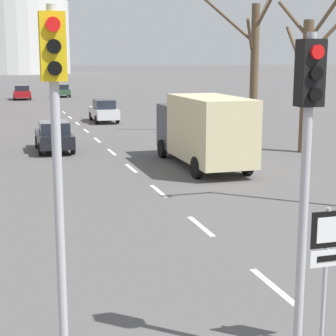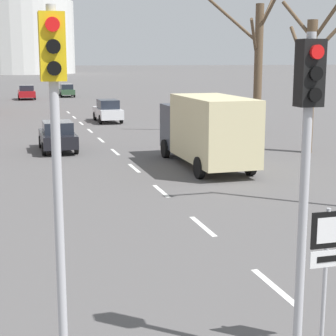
# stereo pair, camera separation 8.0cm
# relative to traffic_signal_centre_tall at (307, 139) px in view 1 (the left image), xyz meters

# --- Properties ---
(lane_stripe_1) EXTENTS (0.16, 2.00, 0.01)m
(lane_stripe_1) POSITION_rel_traffic_signal_centre_tall_xyz_m (0.99, 2.77, -3.54)
(lane_stripe_1) COLOR silver
(lane_stripe_1) RESTS_ON ground_plane
(lane_stripe_2) EXTENTS (0.16, 2.00, 0.01)m
(lane_stripe_2) POSITION_rel_traffic_signal_centre_tall_xyz_m (0.99, 7.27, -3.54)
(lane_stripe_2) COLOR silver
(lane_stripe_2) RESTS_ON ground_plane
(lane_stripe_3) EXTENTS (0.16, 2.00, 0.01)m
(lane_stripe_3) POSITION_rel_traffic_signal_centre_tall_xyz_m (0.99, 11.77, -3.54)
(lane_stripe_3) COLOR silver
(lane_stripe_3) RESTS_ON ground_plane
(lane_stripe_4) EXTENTS (0.16, 2.00, 0.01)m
(lane_stripe_4) POSITION_rel_traffic_signal_centre_tall_xyz_m (0.99, 16.27, -3.54)
(lane_stripe_4) COLOR silver
(lane_stripe_4) RESTS_ON ground_plane
(lane_stripe_5) EXTENTS (0.16, 2.00, 0.01)m
(lane_stripe_5) POSITION_rel_traffic_signal_centre_tall_xyz_m (0.99, 20.77, -3.54)
(lane_stripe_5) COLOR silver
(lane_stripe_5) RESTS_ON ground_plane
(lane_stripe_6) EXTENTS (0.16, 2.00, 0.01)m
(lane_stripe_6) POSITION_rel_traffic_signal_centre_tall_xyz_m (0.99, 25.27, -3.54)
(lane_stripe_6) COLOR silver
(lane_stripe_6) RESTS_ON ground_plane
(lane_stripe_7) EXTENTS (0.16, 2.00, 0.01)m
(lane_stripe_7) POSITION_rel_traffic_signal_centre_tall_xyz_m (0.99, 29.77, -3.54)
(lane_stripe_7) COLOR silver
(lane_stripe_7) RESTS_ON ground_plane
(lane_stripe_8) EXTENTS (0.16, 2.00, 0.01)m
(lane_stripe_8) POSITION_rel_traffic_signal_centre_tall_xyz_m (0.99, 34.27, -3.54)
(lane_stripe_8) COLOR silver
(lane_stripe_8) RESTS_ON ground_plane
(lane_stripe_9) EXTENTS (0.16, 2.00, 0.01)m
(lane_stripe_9) POSITION_rel_traffic_signal_centre_tall_xyz_m (0.99, 38.77, -3.54)
(lane_stripe_9) COLOR silver
(lane_stripe_9) RESTS_ON ground_plane
(lane_stripe_10) EXTENTS (0.16, 2.00, 0.01)m
(lane_stripe_10) POSITION_rel_traffic_signal_centre_tall_xyz_m (0.99, 43.27, -3.54)
(lane_stripe_10) COLOR silver
(lane_stripe_10) RESTS_ON ground_plane
(traffic_signal_centre_tall) EXTENTS (0.36, 0.34, 5.08)m
(traffic_signal_centre_tall) POSITION_rel_traffic_signal_centre_tall_xyz_m (0.00, 0.00, 0.00)
(traffic_signal_centre_tall) COLOR #B2B2B7
(traffic_signal_centre_tall) RESTS_ON ground_plane
(traffic_signal_near_left) EXTENTS (0.36, 0.34, 5.45)m
(traffic_signal_near_left) POSITION_rel_traffic_signal_centre_tall_xyz_m (-3.55, 0.93, 0.24)
(traffic_signal_near_left) COLOR #B2B2B7
(traffic_signal_near_left) RESTS_ON ground_plane
(route_sign_post) EXTENTS (0.60, 0.08, 2.39)m
(route_sign_post) POSITION_rel_traffic_signal_centre_tall_xyz_m (0.59, 0.23, -1.92)
(route_sign_post) COLOR #B2B2B7
(route_sign_post) RESTS_ON ground_plane
(sedan_near_left) EXTENTS (1.78, 4.02, 1.55)m
(sedan_near_left) POSITION_rel_traffic_signal_centre_tall_xyz_m (-1.79, 21.91, -2.75)
(sedan_near_left) COLOR black
(sedan_near_left) RESTS_ON ground_plane
(sedan_near_right) EXTENTS (1.96, 3.93, 1.66)m
(sedan_near_right) POSITION_rel_traffic_signal_centre_tall_xyz_m (-1.97, 60.85, -2.71)
(sedan_near_right) COLOR maroon
(sedan_near_right) RESTS_ON ground_plane
(sedan_mid_centre) EXTENTS (1.76, 4.15, 1.60)m
(sedan_mid_centre) POSITION_rel_traffic_signal_centre_tall_xyz_m (3.04, 64.27, -2.73)
(sedan_mid_centre) COLOR #2D4C33
(sedan_mid_centre) RESTS_ON ground_plane
(sedan_far_left) EXTENTS (1.73, 4.38, 1.69)m
(sedan_far_left) POSITION_rel_traffic_signal_centre_tall_xyz_m (3.06, 34.71, -2.69)
(sedan_far_left) COLOR silver
(sedan_far_left) RESTS_ON ground_plane
(delivery_truck) EXTENTS (2.44, 7.20, 3.14)m
(delivery_truck) POSITION_rel_traffic_signal_centre_tall_xyz_m (4.13, 15.70, -1.84)
(delivery_truck) COLOR #333842
(delivery_truck) RESTS_ON ground_plane
(bare_tree_right_near) EXTENTS (5.01, 3.59, 9.45)m
(bare_tree_right_near) POSITION_rel_traffic_signal_centre_tall_xyz_m (10.98, 25.46, 1.02)
(bare_tree_right_near) COLOR brown
(bare_tree_right_near) RESTS_ON ground_plane
(bare_tree_right_far) EXTENTS (3.20, 4.68, 8.09)m
(bare_tree_right_far) POSITION_rel_traffic_signal_centre_tall_xyz_m (10.45, 17.99, 0.27)
(bare_tree_right_far) COLOR brown
(bare_tree_right_far) RESTS_ON ground_plane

